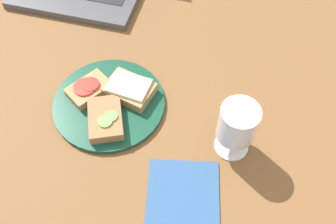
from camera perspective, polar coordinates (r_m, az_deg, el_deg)
name	(u,v)px	position (r cm, az deg, el deg)	size (l,w,h in cm)	color
wooden_table	(157,105)	(85.69, -1.72, 1.06)	(140.00, 140.00, 3.00)	brown
plate	(109,103)	(84.46, -8.96, 1.31)	(24.91, 24.91, 1.10)	#144733
sandwich_with_cucumber	(106,119)	(80.08, -9.49, -1.03)	(10.51, 12.26, 2.86)	#937047
sandwich_with_cheese	(129,89)	(83.73, -5.90, 3.54)	(11.89, 9.76, 3.09)	#A88456
sandwich_with_tomato	(89,89)	(85.40, -11.97, 3.46)	(10.21, 11.11, 2.66)	#A88456
wine_glass	(237,125)	(72.23, 10.50, -1.95)	(7.55, 7.55, 13.16)	white
napkin	(183,198)	(73.56, 2.28, -13.02)	(13.90, 15.87, 0.40)	#33598C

